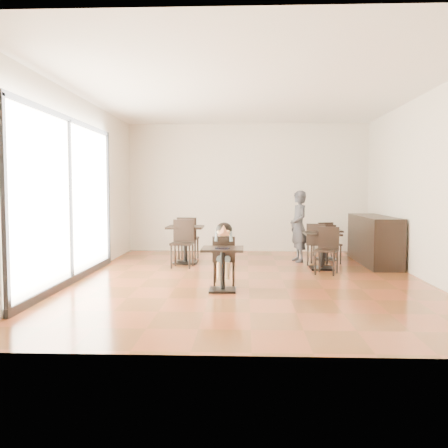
# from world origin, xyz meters

# --- Properties ---
(floor) EXTENTS (6.00, 8.00, 0.01)m
(floor) POSITION_xyz_m (0.00, 0.00, 0.00)
(floor) COLOR brown
(floor) RESTS_ON ground
(ceiling) EXTENTS (6.00, 8.00, 0.01)m
(ceiling) POSITION_xyz_m (0.00, 0.00, 3.20)
(ceiling) COLOR white
(ceiling) RESTS_ON floor
(wall_back) EXTENTS (6.00, 0.01, 3.20)m
(wall_back) POSITION_xyz_m (0.00, 4.00, 1.60)
(wall_back) COLOR silver
(wall_back) RESTS_ON floor
(wall_front) EXTENTS (6.00, 0.01, 3.20)m
(wall_front) POSITION_xyz_m (0.00, -4.00, 1.60)
(wall_front) COLOR silver
(wall_front) RESTS_ON floor
(wall_left) EXTENTS (0.01, 8.00, 3.20)m
(wall_left) POSITION_xyz_m (-3.00, 0.00, 1.60)
(wall_left) COLOR silver
(wall_left) RESTS_ON floor
(wall_right) EXTENTS (0.01, 8.00, 3.20)m
(wall_right) POSITION_xyz_m (3.00, 0.00, 1.60)
(wall_right) COLOR silver
(wall_right) RESTS_ON floor
(storefront_window) EXTENTS (0.04, 4.50, 2.60)m
(storefront_window) POSITION_xyz_m (-2.97, -0.50, 1.40)
(storefront_window) COLOR white
(storefront_window) RESTS_ON floor
(child_table) EXTENTS (0.63, 0.63, 0.67)m
(child_table) POSITION_xyz_m (-0.41, -1.03, 0.34)
(child_table) COLOR black
(child_table) RESTS_ON floor
(child_chair) EXTENTS (0.36, 0.36, 0.81)m
(child_chair) POSITION_xyz_m (-0.41, -0.48, 0.40)
(child_chair) COLOR black
(child_chair) RESTS_ON floor
(child) EXTENTS (0.36, 0.51, 1.01)m
(child) POSITION_xyz_m (-0.41, -0.48, 0.51)
(child) COLOR slate
(child) RESTS_ON child_chair
(plate) EXTENTS (0.23, 0.23, 0.01)m
(plate) POSITION_xyz_m (-0.41, -1.13, 0.68)
(plate) COLOR black
(plate) RESTS_ON child_table
(pizza_slice) EXTENTS (0.24, 0.18, 0.05)m
(pizza_slice) POSITION_xyz_m (-0.41, -0.67, 0.88)
(pizza_slice) COLOR #EFC67E
(pizza_slice) RESTS_ON child
(adult_patron) EXTENTS (0.49, 0.63, 1.53)m
(adult_patron) POSITION_xyz_m (1.09, 2.17, 0.77)
(adult_patron) COLOR #39393F
(adult_patron) RESTS_ON floor
(cafe_table_mid) EXTENTS (0.88, 0.88, 0.72)m
(cafe_table_mid) POSITION_xyz_m (1.43, 1.15, 0.36)
(cafe_table_mid) COLOR black
(cafe_table_mid) RESTS_ON floor
(cafe_table_left) EXTENTS (0.79, 0.79, 0.79)m
(cafe_table_left) POSITION_xyz_m (-1.32, 1.82, 0.39)
(cafe_table_left) COLOR black
(cafe_table_left) RESTS_ON floor
(cafe_table_back) EXTENTS (0.77, 0.77, 0.67)m
(cafe_table_back) POSITION_xyz_m (1.74, 2.47, 0.33)
(cafe_table_back) COLOR black
(cafe_table_back) RESTS_ON floor
(chair_mid_a) EXTENTS (0.50, 0.50, 0.87)m
(chair_mid_a) POSITION_xyz_m (1.43, 1.70, 0.43)
(chair_mid_a) COLOR black
(chair_mid_a) RESTS_ON floor
(chair_mid_b) EXTENTS (0.50, 0.50, 0.87)m
(chair_mid_b) POSITION_xyz_m (1.43, 0.60, 0.43)
(chair_mid_b) COLOR black
(chair_mid_b) RESTS_ON floor
(chair_left_a) EXTENTS (0.45, 0.45, 0.95)m
(chair_left_a) POSITION_xyz_m (-1.32, 2.37, 0.47)
(chair_left_a) COLOR black
(chair_left_a) RESTS_ON floor
(chair_left_b) EXTENTS (0.45, 0.45, 0.95)m
(chair_left_b) POSITION_xyz_m (-1.32, 1.27, 0.47)
(chair_left_b) COLOR black
(chair_left_b) RESTS_ON floor
(chair_back_a) EXTENTS (0.44, 0.44, 0.81)m
(chair_back_a) POSITION_xyz_m (1.74, 3.02, 0.40)
(chair_back_a) COLOR black
(chair_back_a) RESTS_ON floor
(chair_back_b) EXTENTS (0.44, 0.44, 0.81)m
(chair_back_b) POSITION_xyz_m (1.74, 1.92, 0.40)
(chair_back_b) COLOR black
(chair_back_b) RESTS_ON floor
(service_counter) EXTENTS (0.60, 2.40, 1.00)m
(service_counter) POSITION_xyz_m (2.65, 2.00, 0.50)
(service_counter) COLOR black
(service_counter) RESTS_ON floor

